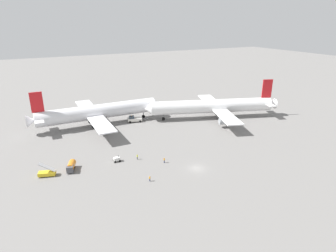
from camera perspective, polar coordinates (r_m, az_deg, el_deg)
ground_plane at (r=84.58m, az=5.70°, el=-8.36°), size 600.00×600.00×0.00m
airliner_at_gate_left at (r=119.69m, az=-13.75°, el=2.73°), size 53.67×45.80×16.05m
airliner_being_pushed at (r=126.17m, az=8.87°, el=3.90°), size 56.78×44.30×16.33m
pushback_tug at (r=121.71m, az=-6.73°, el=1.38°), size 9.15×4.21×2.88m
gse_stair_truck_yellow at (r=86.56m, az=-22.92°, el=-8.54°), size 4.93×3.26×4.06m
gse_fuel_bowser_stubby at (r=87.00m, az=-18.71°, el=-7.57°), size 3.45×5.25×2.40m
gse_gpu_cart_small at (r=88.95m, az=-10.15°, el=-6.50°), size 2.12×1.63×1.90m
ground_crew_ramp_agent_by_cones at (r=86.80m, az=-0.75°, el=-6.80°), size 0.45×0.38×1.69m
ground_crew_marshaller_foreground at (r=77.75m, az=-3.65°, el=-10.37°), size 0.36×0.36×1.59m
ground_crew_wing_walker_right at (r=89.33m, az=-6.13°, el=-6.10°), size 0.36×0.36×1.70m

